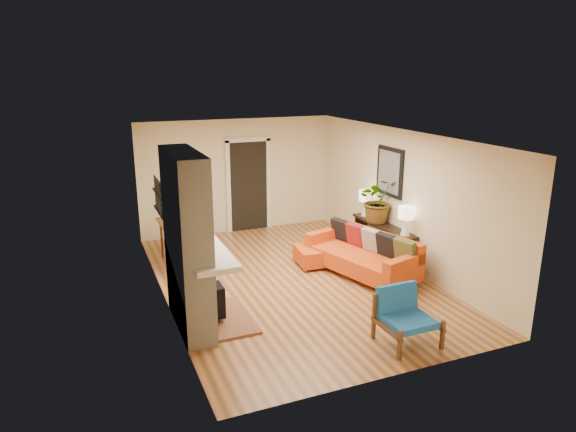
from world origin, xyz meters
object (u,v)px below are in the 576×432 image
at_px(blue_chair, 404,313).
at_px(console_table, 383,232).
at_px(ottoman, 316,255).
at_px(sofa, 365,254).
at_px(lamp_near, 406,217).
at_px(dining_table, 185,230).
at_px(houseplant, 379,200).
at_px(lamp_far, 366,200).

xyz_separation_m(blue_chair, console_table, (1.47, 2.83, 0.16)).
bearing_deg(ottoman, sofa, -47.48).
xyz_separation_m(console_table, lamp_near, (0.00, -0.72, 0.49)).
distance_m(sofa, blue_chair, 2.47).
distance_m(dining_table, lamp_near, 4.20).
bearing_deg(ottoman, lamp_near, -34.86).
relative_size(blue_chair, houseplant, 0.85).
distance_m(ottoman, blue_chair, 3.07).
height_order(lamp_near, houseplant, houseplant).
height_order(blue_chair, lamp_near, lamp_near).
distance_m(ottoman, lamp_far, 1.67).
bearing_deg(lamp_far, dining_table, 170.04).
relative_size(dining_table, lamp_far, 3.48).
bearing_deg(sofa, lamp_near, -18.05).
bearing_deg(sofa, ottoman, 132.52).
bearing_deg(blue_chair, console_table, 62.64).
relative_size(dining_table, console_table, 1.02).
height_order(blue_chair, lamp_far, lamp_far).
height_order(dining_table, lamp_far, lamp_far).
bearing_deg(console_table, lamp_near, -90.00).
bearing_deg(lamp_near, console_table, 90.00).
height_order(console_table, lamp_near, lamp_near).
xyz_separation_m(blue_chair, lamp_far, (1.47, 3.53, 0.65)).
distance_m(ottoman, dining_table, 2.57).
distance_m(sofa, houseplant, 1.27).
bearing_deg(console_table, blue_chair, -117.36).
xyz_separation_m(blue_chair, dining_table, (-2.17, 4.17, 0.25)).
xyz_separation_m(sofa, dining_table, (-2.94, 1.83, 0.29)).
distance_m(dining_table, lamp_far, 3.72).
bearing_deg(ottoman, houseplant, -1.38).
relative_size(blue_chair, lamp_far, 1.42).
distance_m(blue_chair, console_table, 3.20).
distance_m(sofa, ottoman, 0.99).
bearing_deg(dining_table, sofa, -31.89).
bearing_deg(houseplant, lamp_far, 88.86).
distance_m(ottoman, console_table, 1.43).
bearing_deg(ottoman, dining_table, 154.06).
relative_size(ottoman, console_table, 0.42).
relative_size(ottoman, lamp_far, 1.44).
xyz_separation_m(sofa, lamp_far, (0.70, 1.19, 0.69)).
xyz_separation_m(dining_table, lamp_near, (3.64, -2.06, 0.40)).
xyz_separation_m(sofa, console_table, (0.70, 0.49, 0.20)).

